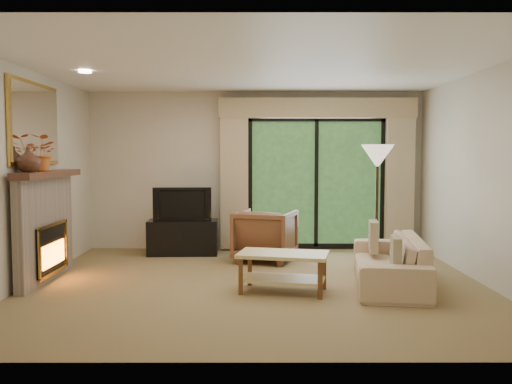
{
  "coord_description": "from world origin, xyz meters",
  "views": [
    {
      "loc": [
        -0.01,
        -6.5,
        1.58
      ],
      "look_at": [
        0.0,
        0.3,
        1.1
      ],
      "focal_mm": 38.0,
      "sensor_mm": 36.0,
      "label": 1
    }
  ],
  "objects_px": {
    "armchair": "(265,235)",
    "media_console": "(183,237)",
    "coffee_table": "(283,272)",
    "sofa": "(389,261)"
  },
  "relations": [
    {
      "from": "media_console",
      "to": "sofa",
      "type": "height_order",
      "value": "sofa"
    },
    {
      "from": "sofa",
      "to": "coffee_table",
      "type": "relative_size",
      "value": 1.96
    },
    {
      "from": "armchair",
      "to": "sofa",
      "type": "distance_m",
      "value": 2.06
    },
    {
      "from": "media_console",
      "to": "coffee_table",
      "type": "height_order",
      "value": "media_console"
    },
    {
      "from": "sofa",
      "to": "media_console",
      "type": "bearing_deg",
      "value": -117.24
    },
    {
      "from": "media_console",
      "to": "armchair",
      "type": "relative_size",
      "value": 1.29
    },
    {
      "from": "armchair",
      "to": "media_console",
      "type": "bearing_deg",
      "value": -5.43
    },
    {
      "from": "armchair",
      "to": "sofa",
      "type": "bearing_deg",
      "value": 152.84
    },
    {
      "from": "armchair",
      "to": "coffee_table",
      "type": "height_order",
      "value": "armchair"
    },
    {
      "from": "coffee_table",
      "to": "sofa",
      "type": "bearing_deg",
      "value": 27.69
    }
  ]
}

